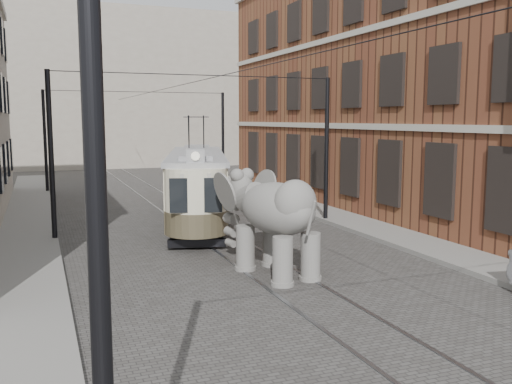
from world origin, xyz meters
name	(u,v)px	position (x,y,z in m)	size (l,w,h in m)	color
ground	(265,268)	(0.00, 0.00, 0.00)	(120.00, 120.00, 0.00)	#43413E
tram_rails	(265,268)	(0.00, 0.00, 0.01)	(1.54, 80.00, 0.02)	slate
sidewalk_right	(434,249)	(6.00, 0.00, 0.07)	(2.00, 60.00, 0.15)	slate
sidewalk_left	(24,290)	(-6.50, 0.00, 0.07)	(2.00, 60.00, 0.15)	slate
brick_building	(402,85)	(11.00, 9.00, 6.00)	(8.00, 26.00, 12.00)	brown
distant_block	(104,90)	(0.00, 40.00, 7.00)	(28.00, 10.00, 14.00)	gray
catenary	(209,155)	(-0.20, 5.00, 3.00)	(11.00, 30.20, 6.00)	black
tram	(197,169)	(0.23, 8.27, 2.22)	(2.31, 11.19, 4.44)	beige
elephant	(277,224)	(0.04, -0.75, 1.44)	(2.59, 4.70, 2.88)	slate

